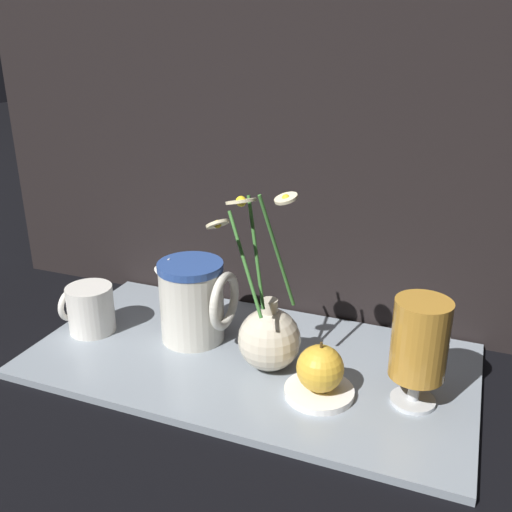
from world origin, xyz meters
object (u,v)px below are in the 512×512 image
at_px(orange_fruit, 320,368).
at_px(yellow_mug, 90,309).
at_px(ceramic_pitcher, 194,298).
at_px(tea_glass, 420,342).
at_px(vase_with_flowers, 269,335).

bearing_deg(orange_fruit, yellow_mug, 174.84).
relative_size(yellow_mug, ceramic_pitcher, 0.60).
xyz_separation_m(ceramic_pitcher, tea_glass, (0.36, -0.05, 0.02)).
height_order(yellow_mug, ceramic_pitcher, ceramic_pitcher).
bearing_deg(ceramic_pitcher, vase_with_flowers, -14.76).
height_order(ceramic_pitcher, orange_fruit, ceramic_pitcher).
relative_size(vase_with_flowers, yellow_mug, 3.28).
bearing_deg(yellow_mug, vase_with_flowers, 0.60).
distance_m(yellow_mug, ceramic_pitcher, 0.19).
bearing_deg(vase_with_flowers, ceramic_pitcher, 165.24).
height_order(yellow_mug, tea_glass, tea_glass).
distance_m(vase_with_flowers, orange_fruit, 0.10).
distance_m(vase_with_flowers, yellow_mug, 0.32).
bearing_deg(tea_glass, vase_with_flowers, 177.38).
bearing_deg(tea_glass, ceramic_pitcher, 172.43).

